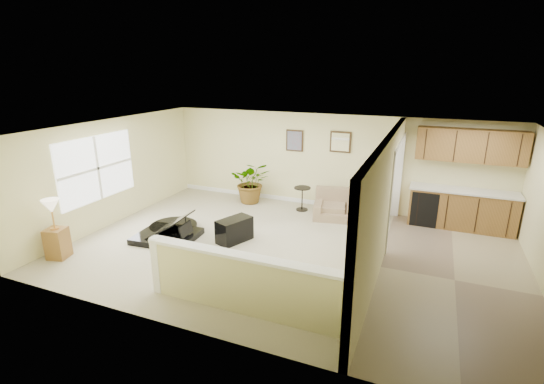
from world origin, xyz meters
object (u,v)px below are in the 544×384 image
at_px(loveseat, 347,204).
at_px(accent_table, 302,196).
at_px(lamp_stand, 56,233).
at_px(palm_plant, 251,182).
at_px(small_plant, 375,218).
at_px(piano_bench, 234,230).
at_px(piano, 168,216).

relative_size(loveseat, accent_table, 2.78).
relative_size(accent_table, lamp_stand, 0.52).
height_order(loveseat, accent_table, loveseat).
bearing_deg(palm_plant, accent_table, -2.83).
distance_m(small_plant, lamp_stand, 6.90).
xyz_separation_m(accent_table, small_plant, (1.97, -0.44, -0.19)).
distance_m(piano_bench, small_plant, 3.37).
distance_m(palm_plant, small_plant, 3.55).
bearing_deg(lamp_stand, small_plant, 35.69).
distance_m(loveseat, small_plant, 0.86).
xyz_separation_m(piano_bench, accent_table, (0.74, 2.44, 0.14)).
distance_m(piano_bench, palm_plant, 2.65).
height_order(piano, accent_table, piano).
bearing_deg(lamp_stand, piano, 49.72).
xyz_separation_m(palm_plant, small_plant, (3.49, -0.52, -0.37)).
relative_size(piano, lamp_stand, 1.33).
bearing_deg(piano, accent_table, 47.11).
height_order(piano_bench, accent_table, accent_table).
bearing_deg(accent_table, piano_bench, -106.93).
distance_m(piano_bench, accent_table, 2.55).
xyz_separation_m(piano, accent_table, (2.21, 2.79, -0.10)).
distance_m(piano, accent_table, 3.56).
distance_m(palm_plant, lamp_stand, 5.01).
distance_m(accent_table, palm_plant, 1.53).
height_order(accent_table, palm_plant, palm_plant).
bearing_deg(accent_table, piano, -128.33).
relative_size(piano, small_plant, 3.22).
xyz_separation_m(loveseat, accent_table, (-1.20, 0.08, 0.06)).
xyz_separation_m(small_plant, lamp_stand, (-5.60, -4.02, 0.30)).
bearing_deg(small_plant, piano_bench, -143.70).
bearing_deg(lamp_stand, accent_table, 50.93).
bearing_deg(loveseat, palm_plant, 165.27).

